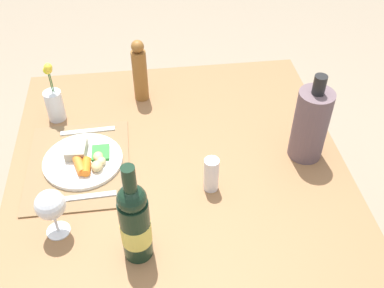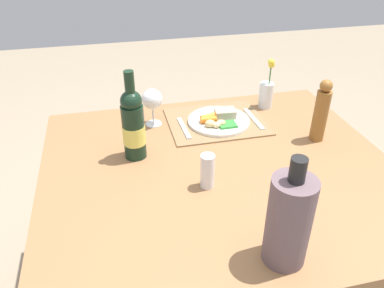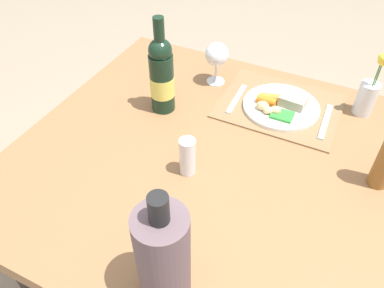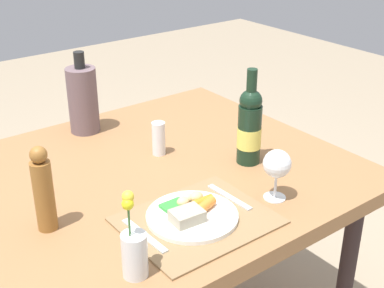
{
  "view_description": "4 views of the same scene",
  "coord_description": "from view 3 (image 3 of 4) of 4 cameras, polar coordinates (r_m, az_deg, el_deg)",
  "views": [
    {
      "loc": [
        0.99,
        -0.09,
        1.78
      ],
      "look_at": [
        -0.04,
        0.04,
        0.83
      ],
      "focal_mm": 42.61,
      "sensor_mm": 36.0,
      "label": 1
    },
    {
      "loc": [
        0.34,
        1.02,
        1.51
      ],
      "look_at": [
        0.1,
        -0.01,
        0.85
      ],
      "focal_mm": 35.8,
      "sensor_mm": 36.0,
      "label": 2
    },
    {
      "loc": [
        -0.27,
        0.75,
        1.54
      ],
      "look_at": [
        0.07,
        0.05,
        0.82
      ],
      "focal_mm": 36.15,
      "sensor_mm": 36.0,
      "label": 3
    },
    {
      "loc": [
        -0.83,
        -1.28,
        1.57
      ],
      "look_at": [
        0.1,
        -0.06,
        0.83
      ],
      "focal_mm": 49.93,
      "sensor_mm": 36.0,
      "label": 4
    }
  ],
  "objects": [
    {
      "name": "salt_shaker",
      "position": [
        1.05,
        -0.68,
        -1.86
      ],
      "size": [
        0.05,
        0.05,
        0.12
      ],
      "primitive_type": "cylinder",
      "color": "white",
      "rests_on": "dining_table"
    },
    {
      "name": "cooler_bottle",
      "position": [
        0.79,
        -4.3,
        -16.09
      ],
      "size": [
        0.11,
        0.11,
        0.3
      ],
      "color": "#675257",
      "rests_on": "dining_table"
    },
    {
      "name": "ground_plane",
      "position": [
        1.74,
        3.16,
        -19.78
      ],
      "size": [
        8.0,
        8.0,
        0.0
      ],
      "primitive_type": "plane",
      "color": "gray"
    },
    {
      "name": "dining_table",
      "position": [
        1.18,
        4.39,
        -4.64
      ],
      "size": [
        1.21,
        1.07,
        0.74
      ],
      "color": "#93663F",
      "rests_on": "ground_plane"
    },
    {
      "name": "flower_vase",
      "position": [
        1.37,
        24.5,
        6.68
      ],
      "size": [
        0.06,
        0.06,
        0.23
      ],
      "color": "silver",
      "rests_on": "dining_table"
    },
    {
      "name": "knife",
      "position": [
        1.35,
        6.61,
        6.66
      ],
      "size": [
        0.02,
        0.17,
        0.0
      ],
      "primitive_type": "cube",
      "rotation": [
        0.0,
        0.0,
        0.04
      ],
      "color": "silver",
      "rests_on": "placemat"
    },
    {
      "name": "wine_bottle",
      "position": [
        1.24,
        -4.49,
        10.05
      ],
      "size": [
        0.08,
        0.08,
        0.32
      ],
      "color": "black",
      "rests_on": "dining_table"
    },
    {
      "name": "placemat",
      "position": [
        1.35,
        12.86,
        5.51
      ],
      "size": [
        0.39,
        0.32,
        0.01
      ],
      "primitive_type": "cube",
      "color": "olive",
      "rests_on": "dining_table"
    },
    {
      "name": "fork",
      "position": [
        1.31,
        19.1,
        3.16
      ],
      "size": [
        0.03,
        0.19,
        0.0
      ],
      "primitive_type": "cube",
      "rotation": [
        0.0,
        0.0,
        0.04
      ],
      "color": "silver",
      "rests_on": "placemat"
    },
    {
      "name": "dinner_plate",
      "position": [
        1.32,
        12.95,
        5.58
      ],
      "size": [
        0.25,
        0.25,
        0.05
      ],
      "color": "white",
      "rests_on": "placemat"
    },
    {
      "name": "wine_glass",
      "position": [
        1.38,
        3.67,
        12.94
      ],
      "size": [
        0.08,
        0.08,
        0.16
      ],
      "color": "white",
      "rests_on": "dining_table"
    }
  ]
}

